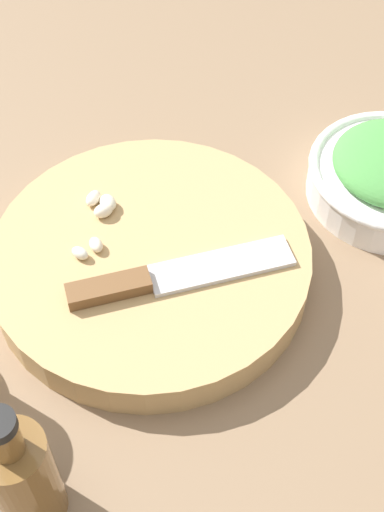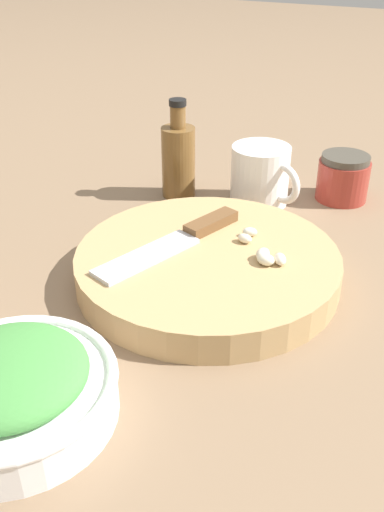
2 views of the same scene
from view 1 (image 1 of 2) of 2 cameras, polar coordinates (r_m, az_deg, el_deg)
The scene contains 5 objects.
ground_plane at distance 0.68m, azimuth 2.07°, elevation -1.41°, with size 5.00×5.00×0.00m, color #7F664C.
cutting_board at distance 0.67m, azimuth -3.32°, elevation -0.39°, with size 0.30×0.30×0.04m.
chef_knife at distance 0.63m, azimuth -1.97°, elevation -1.65°, with size 0.20×0.09×0.01m.
garlic_cloves at distance 0.68m, azimuth -7.51°, elevation 3.12°, with size 0.07×0.07×0.01m.
oil_bottle at distance 0.53m, azimuth -13.42°, elevation -16.76°, with size 0.05×0.05×0.14m.
Camera 1 is at (0.25, 0.33, 0.54)m, focal length 50.00 mm.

